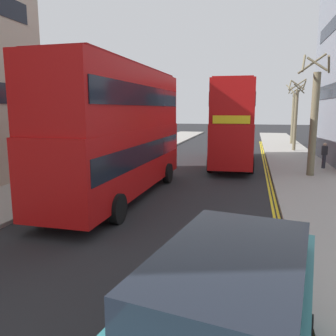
% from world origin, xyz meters
% --- Properties ---
extents(sidewalk_right, '(4.00, 80.00, 0.14)m').
position_xyz_m(sidewalk_right, '(6.50, 16.00, 0.07)').
color(sidewalk_right, '#9E9991').
rests_on(sidewalk_right, ground).
extents(sidewalk_left, '(4.00, 80.00, 0.14)m').
position_xyz_m(sidewalk_left, '(-6.50, 16.00, 0.07)').
color(sidewalk_left, '#9E9991').
rests_on(sidewalk_left, ground).
extents(kerb_line_outer, '(0.10, 56.00, 0.01)m').
position_xyz_m(kerb_line_outer, '(4.40, 14.00, 0.00)').
color(kerb_line_outer, yellow).
rests_on(kerb_line_outer, ground).
extents(kerb_line_inner, '(0.10, 56.00, 0.01)m').
position_xyz_m(kerb_line_inner, '(4.24, 14.00, 0.00)').
color(kerb_line_inner, yellow).
rests_on(kerb_line_inner, ground).
extents(double_decker_bus_away, '(2.91, 10.84, 5.64)m').
position_xyz_m(double_decker_bus_away, '(-2.19, 13.27, 3.03)').
color(double_decker_bus_away, '#B20F0F').
rests_on(double_decker_bus_away, ground).
extents(double_decker_bus_oncoming, '(3.17, 10.91, 5.64)m').
position_xyz_m(double_decker_bus_oncoming, '(1.95, 23.70, 3.03)').
color(double_decker_bus_oncoming, '#B20F0F').
rests_on(double_decker_bus_oncoming, ground).
extents(pedestrian_far, '(0.34, 0.22, 1.62)m').
position_xyz_m(pedestrian_far, '(7.82, 22.63, 0.99)').
color(pedestrian_far, '#2D2D38').
rests_on(pedestrian_far, sidewalk_right).
extents(street_tree_near, '(1.68, 1.69, 6.80)m').
position_xyz_m(street_tree_near, '(6.62, 19.96, 3.28)').
color(street_tree_near, '#6B6047').
rests_on(street_tree_near, sidewalk_right).
extents(street_tree_mid, '(1.64, 1.50, 6.44)m').
position_xyz_m(street_tree_mid, '(7.07, 32.38, 3.32)').
color(street_tree_mid, '#6B6047').
rests_on(street_tree_mid, sidewalk_right).
extents(street_tree_far, '(1.92, 1.96, 6.39)m').
position_xyz_m(street_tree_far, '(7.58, 38.80, 3.16)').
color(street_tree_far, '#6B6047').
rests_on(street_tree_far, sidewalk_right).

